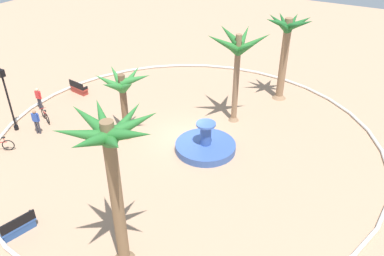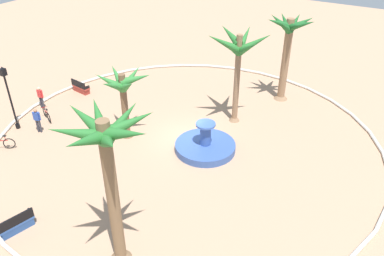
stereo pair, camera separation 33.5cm
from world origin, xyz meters
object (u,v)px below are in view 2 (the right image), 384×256
at_px(palm_tree_mid_plaza, 123,89).
at_px(bicycle_by_lamppost, 1,144).
at_px(fountain, 205,146).
at_px(bench_west, 81,88).
at_px(palm_tree_near_fountain, 288,40).
at_px(palm_tree_by_curb, 238,53).
at_px(palm_tree_far_side, 108,156).
at_px(bench_east, 16,225).
at_px(person_cyclist_photo, 37,119).
at_px(lamppost, 9,93).
at_px(bicycle_red_frame, 47,114).
at_px(person_cyclist_helmet, 40,96).

relative_size(palm_tree_mid_plaza, bicycle_by_lamppost, 3.30).
bearing_deg(fountain, bench_west, -99.10).
distance_m(palm_tree_near_fountain, palm_tree_by_curb, 5.04).
relative_size(fountain, palm_tree_near_fountain, 0.58).
bearing_deg(bicycle_by_lamppost, palm_tree_far_side, 77.14).
relative_size(fountain, bicycle_by_lamppost, 2.66).
xyz_separation_m(bench_east, bicycle_by_lamppost, (-3.86, -6.39, 0.04)).
height_order(palm_tree_mid_plaza, palm_tree_far_side, palm_tree_far_side).
relative_size(palm_tree_by_curb, person_cyclist_photo, 3.70).
xyz_separation_m(palm_tree_by_curb, palm_tree_mid_plaza, (5.25, -4.95, -1.53)).
relative_size(palm_tree_by_curb, lamppost, 1.44).
bearing_deg(bench_east, bicycle_red_frame, -138.61).
xyz_separation_m(palm_tree_mid_plaza, bicycle_by_lamppost, (5.09, -5.60, -2.93)).
bearing_deg(bench_east, palm_tree_far_side, 103.52).
height_order(palm_tree_by_curb, bench_east, palm_tree_by_curb).
xyz_separation_m(palm_tree_near_fountain, bench_west, (6.92, -13.66, -4.17)).
relative_size(fountain, lamppost, 0.83).
bearing_deg(lamppost, palm_tree_mid_plaza, 113.58).
relative_size(bench_east, bicycle_by_lamppost, 1.22).
bearing_deg(palm_tree_near_fountain, palm_tree_far_side, -2.09).
bearing_deg(palm_tree_mid_plaza, fountain, 102.88).
height_order(palm_tree_near_fountain, bicycle_by_lamppost, palm_tree_near_fountain).
height_order(palm_tree_mid_plaza, bicycle_by_lamppost, palm_tree_mid_plaza).
bearing_deg(person_cyclist_photo, fountain, 109.96).
xyz_separation_m(bench_west, person_cyclist_photo, (5.65, 1.91, 0.60)).
distance_m(bench_west, person_cyclist_photo, 5.99).
relative_size(fountain, palm_tree_far_side, 0.51).
bearing_deg(bench_west, bicycle_by_lamppost, 10.42).
distance_m(palm_tree_by_curb, bicycle_by_lamppost, 15.43).
relative_size(palm_tree_near_fountain, person_cyclist_photo, 3.73).
bearing_deg(person_cyclist_helmet, palm_tree_near_fountain, 125.65).
bearing_deg(bicycle_by_lamppost, fountain, 120.45).
bearing_deg(person_cyclist_photo, palm_tree_by_curb, 127.61).
bearing_deg(person_cyclist_photo, palm_tree_mid_plaza, 116.26).
xyz_separation_m(bench_west, lamppost, (6.06, 0.28, 2.20)).
bearing_deg(bench_east, palm_tree_by_curb, 163.70).
distance_m(fountain, person_cyclist_photo, 10.88).
bearing_deg(bicycle_by_lamppost, person_cyclist_helmet, -157.15).
bearing_deg(bench_west, fountain, 80.90).
relative_size(palm_tree_mid_plaza, bench_west, 2.73).
bearing_deg(person_cyclist_helmet, palm_tree_mid_plaza, 91.42).
bearing_deg(palm_tree_mid_plaza, bench_east, 5.08).
height_order(fountain, palm_tree_far_side, palm_tree_far_side).
relative_size(palm_tree_mid_plaza, lamppost, 1.04).
relative_size(bicycle_red_frame, bicycle_by_lamppost, 1.16).
distance_m(palm_tree_near_fountain, bench_west, 15.87).
relative_size(bench_west, person_cyclist_photo, 0.98).
relative_size(fountain, bicycle_red_frame, 2.29).
bearing_deg(bench_west, palm_tree_near_fountain, 116.87).
xyz_separation_m(palm_tree_near_fountain, bicycle_by_lamppost, (15.10, -12.16, -4.14)).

